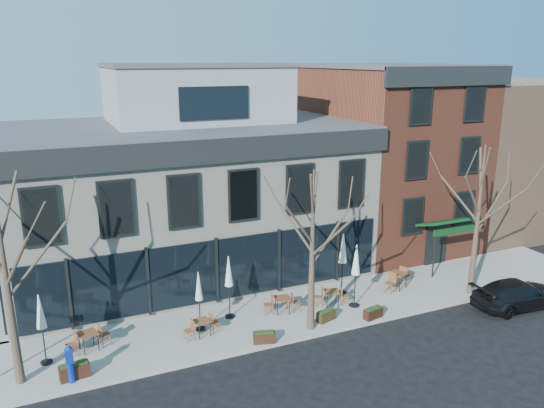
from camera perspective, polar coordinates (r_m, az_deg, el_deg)
name	(u,v)px	position (r m, az deg, el deg)	size (l,w,h in m)	color
ground	(217,307)	(26.00, -5.92, -10.92)	(120.00, 120.00, 0.00)	black
sidewalk_front	(298,312)	(25.27, 2.80, -11.49)	(33.50, 4.70, 0.15)	gray
corner_building	(187,188)	(29.02, -9.11, 1.72)	(18.39, 10.39, 11.10)	beige
red_brick_building	(388,155)	(34.25, 12.33, 5.20)	(8.20, 11.78, 11.18)	brown
bg_building	(494,151)	(41.65, 22.75, 5.24)	(12.00, 12.00, 10.00)	#8C664C
tree_corner	(6,277)	(20.48, -26.68, -7.06)	(3.93, 3.98, 7.92)	#382B21
tree_mid	(312,249)	(22.25, 4.38, -4.90)	(3.50, 3.55, 7.04)	#382B21
tree_right	(478,219)	(27.40, 21.28, -1.51)	(3.72, 3.77, 7.48)	#382B21
parked_sedan	(518,294)	(28.09, 24.95, -8.77)	(1.90, 4.66, 1.35)	black
call_box	(70,363)	(21.14, -20.91, -15.67)	(0.30, 0.30, 1.50)	#0C28A0
cafe_set_0	(89,339)	(23.09, -19.13, -13.59)	(1.83, 0.88, 0.94)	brown
cafe_set_2	(202,326)	(23.12, -7.54, -12.89)	(1.67, 0.76, 0.86)	brown
cafe_set_3	(282,303)	(24.80, 1.11, -10.61)	(1.78, 0.83, 0.91)	brown
cafe_set_4	(332,296)	(25.66, 6.44, -9.82)	(1.71, 0.94, 0.88)	brown
cafe_set_5	(398,279)	(27.96, 13.37, -7.81)	(1.96, 1.19, 1.02)	brown
umbrella_0	(41,315)	(22.12, -23.63, -10.91)	(0.46, 0.46, 2.87)	black
umbrella_1	(199,289)	(23.00, -7.88, -9.07)	(0.42, 0.42, 2.66)	black
umbrella_2	(229,275)	(23.81, -4.67, -7.57)	(0.47, 0.47, 2.94)	black
umbrella_3	(356,263)	(25.02, 9.03, -6.29)	(0.49, 0.49, 3.09)	black
umbrella_4	(343,251)	(26.25, 7.64, -5.09)	(0.50, 0.50, 3.14)	black
planter_0	(74,371)	(21.60, -20.49, -16.45)	(1.10, 0.54, 0.59)	#321910
planter_1	(264,337)	(22.53, -0.85, -14.12)	(0.96, 0.59, 0.50)	#321B10
planter_2	(326,315)	(24.32, 5.84, -11.82)	(0.97, 0.60, 0.51)	#302310
planter_3	(373,313)	(24.83, 10.82, -11.43)	(0.97, 0.53, 0.51)	black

